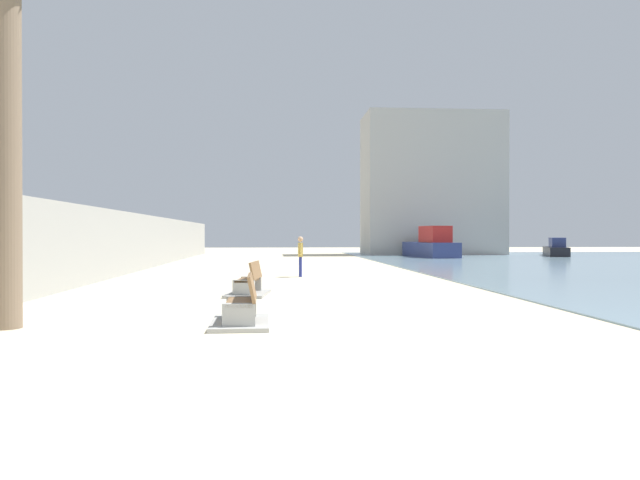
# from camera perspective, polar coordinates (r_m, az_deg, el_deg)

# --- Properties ---
(ground_plane) EXTENTS (120.00, 120.00, 0.00)m
(ground_plane) POSITION_cam_1_polar(r_m,az_deg,el_deg) (27.18, -2.80, -3.22)
(ground_plane) COLOR beige
(seawall) EXTENTS (0.80, 64.00, 2.77)m
(seawall) POSITION_cam_1_polar(r_m,az_deg,el_deg) (27.96, -18.35, -0.30)
(seawall) COLOR #9E9E99
(seawall) RESTS_ON ground
(palm_tree) EXTENTS (2.98, 2.98, 8.34)m
(palm_tree) POSITION_cam_1_polar(r_m,az_deg,el_deg) (13.72, -26.73, 17.70)
(palm_tree) COLOR #7A6651
(palm_tree) RESTS_ON ground
(bench_near) EXTENTS (1.13, 2.12, 0.98)m
(bench_near) POSITION_cam_1_polar(r_m,az_deg,el_deg) (12.33, -7.14, -6.59)
(bench_near) COLOR #9E9E99
(bench_near) RESTS_ON ground
(bench_far) EXTENTS (1.34, 2.21, 0.98)m
(bench_far) POSITION_cam_1_polar(r_m,az_deg,el_deg) (18.32, -6.50, -4.28)
(bench_far) COLOR #9E9E99
(bench_far) RESTS_ON ground
(person_walking) EXTENTS (0.23, 0.53, 1.69)m
(person_walking) POSITION_cam_1_polar(r_m,az_deg,el_deg) (26.10, -1.79, -1.22)
(person_walking) COLOR navy
(person_walking) RESTS_ON ground
(boat_nearest) EXTENTS (3.67, 6.99, 1.49)m
(boat_nearest) POSITION_cam_1_polar(r_m,az_deg,el_deg) (55.06, 20.66, -0.78)
(boat_nearest) COLOR black
(boat_nearest) RESTS_ON water_bay
(boat_far_right) EXTENTS (3.02, 7.22, 2.39)m
(boat_far_right) POSITION_cam_1_polar(r_m,az_deg,el_deg) (49.39, 10.09, -0.51)
(boat_far_right) COLOR navy
(boat_far_right) RESTS_ON water_bay
(harbor_building) EXTENTS (12.00, 6.00, 12.45)m
(harbor_building) POSITION_cam_1_polar(r_m,az_deg,el_deg) (57.06, 10.08, 4.96)
(harbor_building) COLOR #ADAAA3
(harbor_building) RESTS_ON ground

